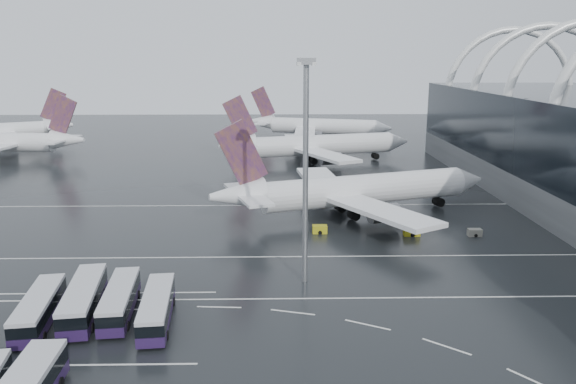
{
  "coord_description": "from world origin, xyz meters",
  "views": [
    {
      "loc": [
        -2.64,
        -62.27,
        27.38
      ],
      "look_at": [
        -0.95,
        21.68,
        7.0
      ],
      "focal_mm": 35.0,
      "sensor_mm": 36.0,
      "label": 1
    }
  ],
  "objects_px": {
    "floodlight_mast": "(306,146)",
    "airliner_main": "(352,191)",
    "bus_row_near_b": "(83,299)",
    "gse_cart_belly_c": "(320,229)",
    "airliner_gate_b": "(314,146)",
    "gse_cart_belly_a": "(412,231)",
    "bus_row_near_c": "(120,300)",
    "airliner_gate_c": "(315,127)",
    "jet_remote_mid": "(17,142)",
    "bus_row_near_a": "(39,309)",
    "gse_cart_belly_d": "(475,232)",
    "bus_row_near_d": "(157,308)",
    "jet_remote_far": "(8,131)"
  },
  "relations": [
    {
      "from": "floodlight_mast",
      "to": "airliner_main",
      "type": "bearing_deg",
      "value": 71.73
    },
    {
      "from": "bus_row_near_b",
      "to": "gse_cart_belly_c",
      "type": "xyz_separation_m",
      "value": [
        27.75,
        28.49,
        -1.2
      ]
    },
    {
      "from": "airliner_gate_b",
      "to": "gse_cart_belly_c",
      "type": "relative_size",
      "value": 22.29
    },
    {
      "from": "floodlight_mast",
      "to": "gse_cart_belly_a",
      "type": "height_order",
      "value": "floodlight_mast"
    },
    {
      "from": "airliner_main",
      "to": "airliner_gate_b",
      "type": "height_order",
      "value": "airliner_gate_b"
    },
    {
      "from": "bus_row_near_c",
      "to": "bus_row_near_b",
      "type": "bearing_deg",
      "value": 86.24
    },
    {
      "from": "airliner_gate_b",
      "to": "floodlight_mast",
      "type": "height_order",
      "value": "floodlight_mast"
    },
    {
      "from": "airliner_gate_c",
      "to": "gse_cart_belly_c",
      "type": "xyz_separation_m",
      "value": [
        -6.17,
        -102.57,
        -3.75
      ]
    },
    {
      "from": "airliner_main",
      "to": "gse_cart_belly_a",
      "type": "bearing_deg",
      "value": -73.31
    },
    {
      "from": "jet_remote_mid",
      "to": "gse_cart_belly_c",
      "type": "bearing_deg",
      "value": 145.75
    },
    {
      "from": "bus_row_near_a",
      "to": "bus_row_near_c",
      "type": "height_order",
      "value": "bus_row_near_a"
    },
    {
      "from": "airliner_main",
      "to": "bus_row_near_c",
      "type": "height_order",
      "value": "airliner_main"
    },
    {
      "from": "airliner_gate_c",
      "to": "bus_row_near_c",
      "type": "distance_m",
      "value": 134.36
    },
    {
      "from": "bus_row_near_b",
      "to": "gse_cart_belly_d",
      "type": "distance_m",
      "value": 58.26
    },
    {
      "from": "airliner_gate_c",
      "to": "jet_remote_mid",
      "type": "height_order",
      "value": "jet_remote_mid"
    },
    {
      "from": "jet_remote_mid",
      "to": "floodlight_mast",
      "type": "xyz_separation_m",
      "value": [
        74.41,
        -87.94,
        12.58
      ]
    },
    {
      "from": "gse_cart_belly_a",
      "to": "airliner_gate_c",
      "type": "bearing_deg",
      "value": 94.48
    },
    {
      "from": "jet_remote_mid",
      "to": "bus_row_near_d",
      "type": "bearing_deg",
      "value": 127.61
    },
    {
      "from": "bus_row_near_a",
      "to": "floodlight_mast",
      "type": "relative_size",
      "value": 0.47
    },
    {
      "from": "gse_cart_belly_a",
      "to": "airliner_main",
      "type": "bearing_deg",
      "value": 125.35
    },
    {
      "from": "airliner_main",
      "to": "bus_row_near_c",
      "type": "xyz_separation_m",
      "value": [
        -30.24,
        -38.08,
        -2.77
      ]
    },
    {
      "from": "airliner_main",
      "to": "bus_row_near_d",
      "type": "height_order",
      "value": "airliner_main"
    },
    {
      "from": "jet_remote_mid",
      "to": "bus_row_near_d",
      "type": "relative_size",
      "value": 3.21
    },
    {
      "from": "jet_remote_far",
      "to": "gse_cart_belly_c",
      "type": "height_order",
      "value": "jet_remote_far"
    },
    {
      "from": "airliner_main",
      "to": "jet_remote_far",
      "type": "relative_size",
      "value": 1.34
    },
    {
      "from": "bus_row_near_c",
      "to": "floodlight_mast",
      "type": "height_order",
      "value": "floodlight_mast"
    },
    {
      "from": "gse_cart_belly_c",
      "to": "airliner_gate_c",
      "type": "bearing_deg",
      "value": 86.55
    },
    {
      "from": "bus_row_near_b",
      "to": "jet_remote_mid",
      "type": "bearing_deg",
      "value": 19.05
    },
    {
      "from": "bus_row_near_c",
      "to": "bus_row_near_d",
      "type": "relative_size",
      "value": 1.0
    },
    {
      "from": "jet_remote_mid",
      "to": "bus_row_near_c",
      "type": "relative_size",
      "value": 3.2
    },
    {
      "from": "airliner_gate_c",
      "to": "floodlight_mast",
      "type": "distance_m",
      "value": 123.29
    },
    {
      "from": "bus_row_near_b",
      "to": "floodlight_mast",
      "type": "height_order",
      "value": "floodlight_mast"
    },
    {
      "from": "jet_remote_mid",
      "to": "bus_row_near_b",
      "type": "relative_size",
      "value": 2.91
    },
    {
      "from": "airliner_gate_c",
      "to": "bus_row_near_b",
      "type": "xyz_separation_m",
      "value": [
        -33.92,
        -131.06,
        -2.54
      ]
    },
    {
      "from": "airliner_gate_c",
      "to": "bus_row_near_d",
      "type": "relative_size",
      "value": 3.85
    },
    {
      "from": "bus_row_near_a",
      "to": "bus_row_near_c",
      "type": "relative_size",
      "value": 1.02
    },
    {
      "from": "bus_row_near_a",
      "to": "floodlight_mast",
      "type": "bearing_deg",
      "value": -77.07
    },
    {
      "from": "jet_remote_mid",
      "to": "bus_row_near_d",
      "type": "xyz_separation_m",
      "value": [
        58.3,
        -98.63,
        -2.85
      ]
    },
    {
      "from": "jet_remote_far",
      "to": "gse_cart_belly_d",
      "type": "xyz_separation_m",
      "value": [
        115.22,
        -93.84,
        -3.97
      ]
    },
    {
      "from": "bus_row_near_d",
      "to": "gse_cart_belly_a",
      "type": "height_order",
      "value": "bus_row_near_d"
    },
    {
      "from": "airliner_gate_b",
      "to": "bus_row_near_a",
      "type": "xyz_separation_m",
      "value": [
        -34.67,
        -90.77,
        -2.82
      ]
    },
    {
      "from": "bus_row_near_b",
      "to": "gse_cart_belly_a",
      "type": "relative_size",
      "value": 5.62
    },
    {
      "from": "gse_cart_belly_a",
      "to": "bus_row_near_b",
      "type": "bearing_deg",
      "value": -147.35
    },
    {
      "from": "airliner_main",
      "to": "jet_remote_far",
      "type": "distance_m",
      "value": 127.41
    },
    {
      "from": "airliner_gate_b",
      "to": "airliner_gate_c",
      "type": "xyz_separation_m",
      "value": [
        3.24,
        42.25,
        -0.14
      ]
    },
    {
      "from": "airliner_gate_b",
      "to": "gse_cart_belly_a",
      "type": "height_order",
      "value": "airliner_gate_b"
    },
    {
      "from": "jet_remote_mid",
      "to": "jet_remote_far",
      "type": "xyz_separation_m",
      "value": [
        -13.31,
        23.58,
        0.01
      ]
    },
    {
      "from": "airliner_gate_b",
      "to": "gse_cart_belly_d",
      "type": "relative_size",
      "value": 24.78
    },
    {
      "from": "gse_cart_belly_a",
      "to": "gse_cart_belly_c",
      "type": "relative_size",
      "value": 1.07
    },
    {
      "from": "bus_row_near_d",
      "to": "jet_remote_far",
      "type": "bearing_deg",
      "value": 24.9
    }
  ]
}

